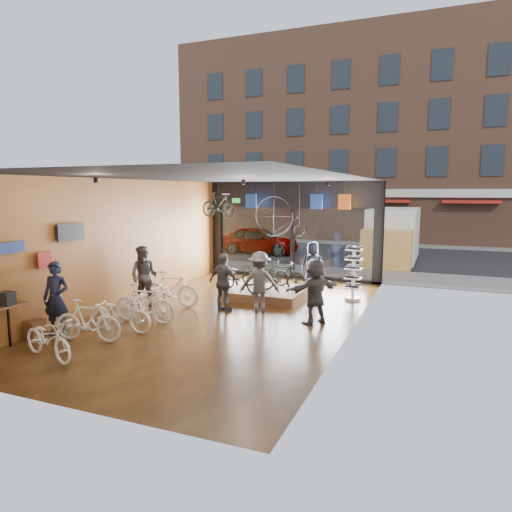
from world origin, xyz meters
The scene contains 36 objects.
ground_plane centered at (0.00, 0.00, -0.02)m, with size 7.00×12.00×0.04m, color black.
ceiling centered at (0.00, 0.00, 3.82)m, with size 7.00×12.00×0.04m, color black.
wall_left centered at (-3.52, 0.00, 1.90)m, with size 0.04×12.00×3.80m, color brown.
wall_right centered at (3.52, 0.00, 1.90)m, with size 0.04×12.00×3.80m, color beige.
wall_back centered at (0.00, -6.02, 1.90)m, with size 7.00×0.04×3.80m, color beige.
storefront centered at (0.00, 6.00, 1.90)m, with size 7.00×0.26×3.80m, color black, non-canonical shape.
exit_sign centered at (-2.40, 5.88, 3.05)m, with size 0.35×0.06×0.18m, color #198C26.
street_road centered at (0.00, 15.00, -0.01)m, with size 30.00×18.00×0.02m, color black.
sidewalk_near centered at (0.00, 7.20, 0.06)m, with size 30.00×2.40×0.12m, color slate.
sidewalk_far centered at (0.00, 19.00, 0.06)m, with size 30.00×2.00×0.12m, color slate.
opposite_building centered at (0.00, 21.50, 7.00)m, with size 26.00×5.00×14.00m, color brown.
street_car centered at (-3.89, 12.00, 0.75)m, with size 1.77×4.41×1.50m, color gray.
box_truck centered at (3.30, 11.00, 1.29)m, with size 2.19×6.57×2.59m, color silver, non-canonical shape.
floor_bike_0 centered at (-1.94, -4.47, 0.43)m, with size 0.57×1.65×0.86m, color silver.
floor_bike_1 centered at (-1.97, -3.29, 0.49)m, with size 0.46×1.64×0.99m, color silver.
floor_bike_2 centered at (-1.78, -2.40, 0.47)m, with size 0.62×1.78×0.93m, color silver.
floor_bike_3 centered at (-1.65, -1.57, 0.53)m, with size 0.49×1.75×1.05m, color silver.
floor_bike_4 centered at (-2.00, -0.85, 0.41)m, with size 0.54×1.55×0.81m, color silver.
floor_bike_5 centered at (-1.95, 0.19, 0.53)m, with size 0.50×1.77×1.06m, color silver.
display_platform centered at (0.31, 2.15, 0.15)m, with size 2.40×1.80×0.30m, color brown.
display_bike_left centered at (-0.34, 1.67, 0.76)m, with size 0.62×1.77×0.93m, color black.
display_bike_mid centered at (0.83, 2.15, 0.78)m, with size 0.45×1.59×0.96m, color black.
display_bike_right centered at (0.10, 2.73, 0.71)m, with size 0.55×1.57×0.82m, color black.
customer_0 centered at (-3.00, -3.19, 0.90)m, with size 0.65×0.43×1.79m, color #161C33.
customer_1 centered at (-2.70, -0.11, 0.91)m, with size 0.89×0.69×1.83m, color #3F3F44.
customer_2 centered at (-0.24, 0.27, 0.85)m, with size 0.99×0.41×1.69m, color #3F3F44.
customer_3 centered at (0.73, 0.61, 0.87)m, with size 1.12×0.65×1.74m, color #3F3F44.
customer_4 centered at (1.38, 3.99, 0.85)m, with size 0.84×0.54×1.71m, color #161C33.
customer_5 centered at (2.49, 0.08, 0.87)m, with size 1.60×0.51×1.73m, color #3F3F44.
sunglasses_rack centered at (2.95, 3.04, 0.87)m, with size 0.51×0.42×1.73m, color white, non-canonical shape.
wall_merch centered at (-3.38, -3.50, 1.30)m, with size 0.40×2.40×2.60m, color navy, non-canonical shape.
penny_farthing centered at (0.13, 4.24, 2.50)m, with size 1.83×0.06×1.47m, color black, non-canonical shape.
hung_bike centered at (-2.36, 4.20, 2.93)m, with size 0.45×1.58×0.95m, color black.
jersey_left centered at (-1.46, 5.20, 3.05)m, with size 0.45×0.03×0.55m, color #1E3F99.
jersey_mid centered at (1.14, 5.20, 3.05)m, with size 0.45×0.03×0.55m, color #1E3F99.
jersey_right centered at (2.18, 5.20, 3.05)m, with size 0.45×0.03×0.55m, color #CC5919.
Camera 1 is at (5.43, -11.24, 3.45)m, focal length 32.00 mm.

